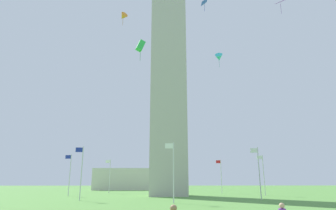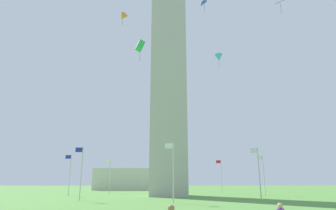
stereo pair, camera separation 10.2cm
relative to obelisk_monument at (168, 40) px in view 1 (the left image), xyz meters
name	(u,v)px [view 1 (the left image)]	position (x,y,z in m)	size (l,w,h in m)	color
ground_plane	(168,196)	(0.00, 0.00, -30.43)	(260.00, 260.00, 0.00)	#548C3D
obelisk_monument	(168,40)	(0.00, 0.00, 0.00)	(6.69, 6.69, 60.85)	#B7B2A8
flagpole_n	(70,173)	(17.64, 0.00, -26.42)	(1.12, 0.14, 7.26)	silver
flagpole_ne	(81,170)	(12.49, 12.43, -26.42)	(1.12, 0.14, 7.26)	silver
flagpole_e	(173,169)	(0.07, 17.57, -26.42)	(1.12, 0.14, 7.26)	silver
flagpole_se	(259,170)	(-12.36, 12.43, -26.42)	(1.12, 0.14, 7.26)	silver
flagpole_s	(263,173)	(-17.51, 0.00, -26.42)	(1.12, 0.14, 7.26)	silver
flagpole_sw	(221,174)	(-12.36, -12.43, -26.42)	(1.12, 0.14, 7.26)	silver
flagpole_w	(165,175)	(0.07, -17.57, -26.42)	(1.12, 0.14, 7.26)	silver
flagpole_nw	(109,174)	(12.49, -12.43, -26.42)	(1.12, 0.14, 7.26)	silver
kite_purple_diamond	(280,2)	(-17.03, 14.80, -0.77)	(1.92, 1.93, 2.44)	purple
kite_green_box	(140,46)	(4.17, 21.66, -12.02)	(1.29, 1.04, 2.68)	green
kite_cyan_delta	(219,58)	(-8.37, 8.52, -7.49)	(1.70, 1.98, 2.64)	#33C6D1
kite_orange_delta	(123,17)	(6.92, 18.00, -5.85)	(1.48, 1.52, 1.95)	orange
kite_blue_diamond	(204,2)	(-4.55, 17.58, -3.00)	(0.89, 1.11, 1.90)	blue
distant_building	(127,179)	(11.19, -39.19, -27.30)	(19.01, 13.00, 6.25)	beige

